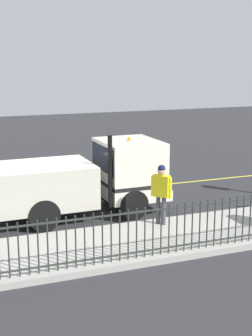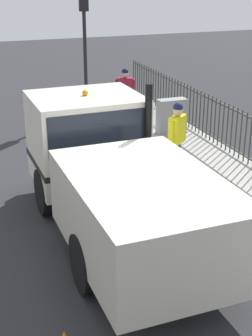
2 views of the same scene
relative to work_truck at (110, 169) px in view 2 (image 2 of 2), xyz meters
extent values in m
plane|color=#2B2B2D|center=(-0.11, -1.34, -1.29)|extent=(57.81, 57.81, 0.00)
cube|color=silver|center=(-0.03, 1.46, 0.13)|extent=(2.26, 1.89, 1.87)
cube|color=black|center=(-0.03, 1.46, 0.54)|extent=(2.08, 1.92, 0.82)
cube|color=beige|center=(0.03, -1.67, -0.16)|extent=(2.29, 3.51, 1.30)
cube|color=silver|center=(-0.04, 2.47, -0.66)|extent=(2.12, 0.24, 0.36)
cube|color=black|center=(-0.03, 1.46, -0.28)|extent=(2.28, 1.91, 0.12)
cylinder|color=black|center=(-1.02, 1.16, -0.81)|extent=(0.32, 0.97, 0.96)
cylinder|color=black|center=(0.97, 1.20, -0.81)|extent=(0.32, 0.97, 0.96)
cylinder|color=black|center=(-0.97, -1.68, -0.81)|extent=(0.32, 0.97, 0.96)
cylinder|color=black|center=(1.02, -1.65, -0.81)|extent=(0.32, 0.97, 0.96)
sphere|color=orange|center=(-0.03, 1.46, 1.11)|extent=(0.12, 0.12, 0.12)
cylinder|color=black|center=(0.95, 0.45, 0.32)|extent=(0.14, 0.14, 2.25)
cube|color=yellow|center=(2.16, 1.61, 0.05)|extent=(0.54, 0.50, 0.64)
sphere|color=tan|center=(2.16, 1.61, 0.49)|extent=(0.24, 0.24, 0.24)
sphere|color=#14193F|center=(2.16, 1.61, 0.57)|extent=(0.22, 0.22, 0.22)
cylinder|color=#3F3F47|center=(2.23, 1.67, -0.69)|extent=(0.13, 0.13, 0.85)
cylinder|color=#3F3F47|center=(2.09, 1.55, -0.69)|extent=(0.13, 0.13, 0.85)
cylinder|color=yellow|center=(2.38, 1.79, 0.02)|extent=(0.09, 0.09, 0.60)
cylinder|color=yellow|center=(1.94, 1.43, 0.02)|extent=(0.09, 0.09, 0.60)
cube|color=maroon|center=(2.64, 6.38, -0.03)|extent=(0.52, 0.40, 0.59)
sphere|color=tan|center=(2.64, 6.38, 0.38)|extent=(0.22, 0.22, 0.22)
sphere|color=#14193F|center=(2.64, 6.38, 0.46)|extent=(0.21, 0.21, 0.21)
cylinder|color=#3F3F47|center=(2.72, 6.35, -0.72)|extent=(0.12, 0.12, 0.80)
cylinder|color=#3F3F47|center=(2.56, 6.42, -0.72)|extent=(0.12, 0.12, 0.80)
cylinder|color=maroon|center=(2.88, 6.27, -0.06)|extent=(0.09, 0.09, 0.56)
cylinder|color=maroon|center=(2.40, 6.50, -0.06)|extent=(0.09, 0.09, 0.56)
cylinder|color=#2D332D|center=(4.24, 1.73, -0.48)|extent=(0.04, 0.04, 1.29)
cylinder|color=#2D332D|center=(4.24, 1.95, -0.48)|extent=(0.04, 0.04, 1.29)
cylinder|color=#2D332D|center=(4.24, 2.17, -0.48)|extent=(0.04, 0.04, 1.29)
cylinder|color=#2D332D|center=(4.24, 2.39, -0.48)|extent=(0.04, 0.04, 1.29)
cylinder|color=#2D332D|center=(4.24, 2.60, -0.48)|extent=(0.04, 0.04, 1.29)
cylinder|color=#2D332D|center=(4.24, 2.82, -0.48)|extent=(0.04, 0.04, 1.29)
cylinder|color=#2D332D|center=(4.24, 3.04, -0.48)|extent=(0.04, 0.04, 1.29)
cylinder|color=#2D332D|center=(4.24, 3.26, -0.48)|extent=(0.04, 0.04, 1.29)
cylinder|color=#2D332D|center=(4.24, 3.48, -0.48)|extent=(0.04, 0.04, 1.29)
cylinder|color=#2D332D|center=(4.24, 3.70, -0.48)|extent=(0.04, 0.04, 1.29)
cylinder|color=#2D332D|center=(4.24, 3.92, -0.48)|extent=(0.04, 0.04, 1.29)
cylinder|color=#2D332D|center=(4.24, 4.14, -0.48)|extent=(0.04, 0.04, 1.29)
cylinder|color=#2D332D|center=(4.24, 4.36, -0.48)|extent=(0.04, 0.04, 1.29)
cylinder|color=#2D332D|center=(4.24, 4.58, -0.48)|extent=(0.04, 0.04, 1.29)
cylinder|color=#2D332D|center=(4.24, 4.79, -0.48)|extent=(0.04, 0.04, 1.29)
cylinder|color=#2D332D|center=(4.24, 5.01, -0.48)|extent=(0.04, 0.04, 1.29)
cylinder|color=#2D332D|center=(4.24, 5.23, -0.48)|extent=(0.04, 0.04, 1.29)
cylinder|color=#2D332D|center=(4.24, 5.45, -0.48)|extent=(0.04, 0.04, 1.29)
cylinder|color=#2D332D|center=(4.24, 5.67, -0.48)|extent=(0.04, 0.04, 1.29)
cylinder|color=#2D332D|center=(4.24, 5.89, -0.48)|extent=(0.04, 0.04, 1.29)
cylinder|color=#2D332D|center=(4.24, 6.11, -0.48)|extent=(0.04, 0.04, 1.29)
cylinder|color=#2D332D|center=(4.24, 6.33, -0.48)|extent=(0.04, 0.04, 1.29)
cylinder|color=#2D332D|center=(4.24, 6.55, -0.48)|extent=(0.04, 0.04, 1.29)
cylinder|color=#2D332D|center=(4.24, 6.76, -0.48)|extent=(0.04, 0.04, 1.29)
cylinder|color=#2D332D|center=(4.24, 6.98, -0.48)|extent=(0.04, 0.04, 1.29)
cylinder|color=#2D332D|center=(4.24, 7.20, -0.48)|extent=(0.04, 0.04, 1.29)
cylinder|color=#2D332D|center=(4.24, 7.42, -0.48)|extent=(0.04, 0.04, 1.29)
cylinder|color=#2D332D|center=(4.24, 7.64, -0.48)|extent=(0.04, 0.04, 1.29)
cylinder|color=#2D332D|center=(4.24, 7.86, -0.48)|extent=(0.04, 0.04, 1.29)
cylinder|color=#2D332D|center=(4.24, 8.08, -0.48)|extent=(0.04, 0.04, 1.29)
cylinder|color=#2D332D|center=(4.24, 8.30, -0.48)|extent=(0.04, 0.04, 1.29)
cylinder|color=#2D332D|center=(4.24, 8.52, -0.48)|extent=(0.04, 0.04, 1.29)
cylinder|color=#2D332D|center=(4.24, 8.74, -0.48)|extent=(0.04, 0.04, 1.29)
cylinder|color=#2D332D|center=(4.24, 8.95, -0.48)|extent=(0.04, 0.04, 1.29)
cylinder|color=#2D332D|center=(4.24, 9.17, -0.48)|extent=(0.04, 0.04, 1.29)
cylinder|color=#2D332D|center=(4.24, 9.39, -0.48)|extent=(0.04, 0.04, 1.29)
cylinder|color=#2D332D|center=(4.24, 9.61, -0.48)|extent=(0.04, 0.04, 1.29)
cylinder|color=#2D332D|center=(4.24, 9.83, -0.48)|extent=(0.04, 0.04, 1.29)
cylinder|color=black|center=(1.93, 8.41, 0.93)|extent=(0.12, 0.12, 4.10)
sphere|color=green|center=(1.93, 8.41, 2.30)|extent=(0.16, 0.16, 0.16)
cube|color=gray|center=(3.50, 4.72, -0.61)|extent=(0.87, 0.36, 1.02)
camera|label=1|loc=(14.54, -4.28, 3.68)|focal=51.78mm
camera|label=2|loc=(-2.67, -8.15, 3.50)|focal=53.12mm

